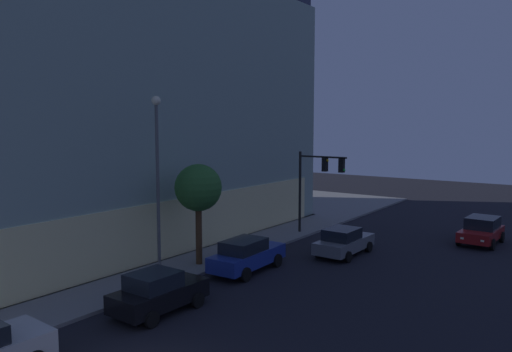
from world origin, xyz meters
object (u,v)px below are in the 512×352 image
at_px(traffic_light_far_corner, 318,176).
at_px(car_black, 158,292).
at_px(modern_building, 68,87).
at_px(car_grey, 344,241).
at_px(car_blue, 247,255).
at_px(sidewalk_tree, 198,189).
at_px(car_red, 481,230).
at_px(street_lamp_sidewalk, 157,166).

height_order(traffic_light_far_corner, car_black, traffic_light_far_corner).
height_order(modern_building, car_grey, modern_building).
distance_m(car_blue, car_grey, 6.42).
height_order(traffic_light_far_corner, car_grey, traffic_light_far_corner).
height_order(sidewalk_tree, car_blue, sidewalk_tree).
bearing_deg(car_red, car_blue, 147.82).
bearing_deg(modern_building, car_blue, -91.26).
relative_size(traffic_light_far_corner, car_blue, 1.15).
relative_size(traffic_light_far_corner, car_black, 1.38).
relative_size(traffic_light_far_corner, car_red, 1.31).
xyz_separation_m(traffic_light_far_corner, car_black, (-15.66, -1.38, -3.28)).
xyz_separation_m(traffic_light_far_corner, car_blue, (-9.17, -0.95, -3.24)).
height_order(car_black, car_blue, car_blue).
relative_size(modern_building, car_black, 7.66).
bearing_deg(sidewalk_tree, car_black, -152.22).
distance_m(sidewalk_tree, car_red, 18.32).
relative_size(car_blue, car_red, 1.14).
bearing_deg(sidewalk_tree, car_grey, -38.14).
bearing_deg(car_black, traffic_light_far_corner, 5.04).
xyz_separation_m(car_black, car_blue, (6.49, 0.43, 0.04)).
distance_m(modern_building, sidewalk_tree, 14.13).
bearing_deg(sidewalk_tree, street_lamp_sidewalk, 177.79).
relative_size(car_black, car_blue, 0.84).
xyz_separation_m(car_black, car_red, (19.96, -8.05, 0.02)).
bearing_deg(car_grey, street_lamp_sidewalk, 150.44).
distance_m(street_lamp_sidewalk, car_grey, 11.74).
bearing_deg(traffic_light_far_corner, modern_building, 121.43).
xyz_separation_m(sidewalk_tree, car_black, (-5.74, -3.03, -3.33)).
xyz_separation_m(sidewalk_tree, car_grey, (6.61, -5.19, -3.37)).
relative_size(street_lamp_sidewalk, car_black, 2.16).
bearing_deg(car_red, street_lamp_sidewalk, 146.59).
xyz_separation_m(street_lamp_sidewalk, sidewalk_tree, (2.73, -0.11, -1.37)).
height_order(car_blue, car_grey, car_blue).
xyz_separation_m(sidewalk_tree, car_blue, (0.75, -2.60, -3.29)).
bearing_deg(car_grey, car_blue, 156.14).
relative_size(sidewalk_tree, car_red, 1.25).
bearing_deg(street_lamp_sidewalk, traffic_light_far_corner, -7.88).
distance_m(traffic_light_far_corner, car_red, 10.86).
height_order(modern_building, sidewalk_tree, modern_building).
bearing_deg(sidewalk_tree, car_red, -37.91).
relative_size(modern_building, car_grey, 6.84).
distance_m(car_black, car_red, 21.52).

